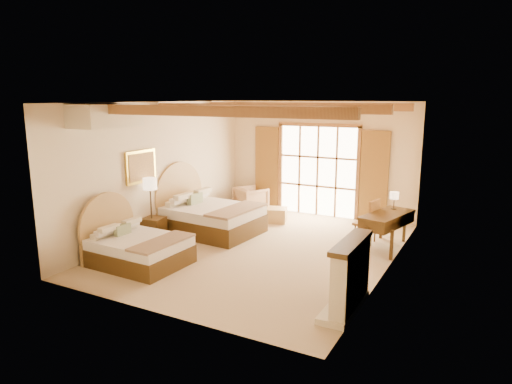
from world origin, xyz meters
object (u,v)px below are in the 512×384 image
Objects in this scene: nightstand at (154,229)px; desk at (386,230)px; armchair at (251,199)px; bed_far at (206,214)px; bed_near at (134,246)px.

nightstand is 0.34× the size of desk.
armchair reaches higher than nightstand.
armchair is at bearing 93.67° from bed_far.
nightstand is (-0.69, -1.16, -0.17)m from bed_far.
bed_far is 2.88× the size of armchair.
bed_near is 4.82m from armchair.
bed_far is at bearing -154.65° from desk.
bed_near reaches higher than desk.
bed_near is 5.44m from desk.
bed_near is 2.30× the size of armchair.
bed_far reaches higher than bed_near.
bed_far is 4.29× the size of nightstand.
armchair is at bearing 70.76° from nightstand.
bed_near is 1.51m from nightstand.
bed_far reaches higher than armchair.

